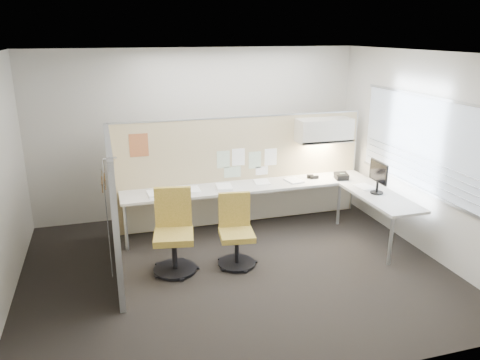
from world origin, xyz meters
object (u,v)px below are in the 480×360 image
object	(u,v)px
desk	(273,194)
chair_right	(236,233)
chair_left	(174,234)
phone	(341,176)
monitor	(378,175)

from	to	relation	value
desk	chair_right	xyz separation A→B (m)	(-0.87, -0.94, -0.15)
chair_left	phone	xyz separation A→B (m)	(2.90, 0.88, 0.28)
chair_right	phone	distance (m)	2.30
monitor	desk	bearing A→B (deg)	63.07
desk	chair_right	bearing A→B (deg)	-132.83
desk	chair_right	distance (m)	1.29
desk	chair_right	size ratio (longest dim) A/B	4.16
desk	chair_left	world-z (taller)	chair_left
desk	chair_right	world-z (taller)	chair_right
chair_right	monitor	distance (m)	2.32
chair_right	chair_left	bearing A→B (deg)	-177.65
chair_left	monitor	distance (m)	3.11
monitor	chair_right	bearing A→B (deg)	96.75
chair_right	desk	bearing A→B (deg)	54.65
chair_left	chair_right	bearing A→B (deg)	4.97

